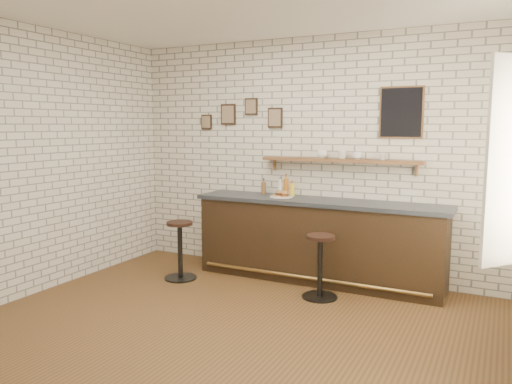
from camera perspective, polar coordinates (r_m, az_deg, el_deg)
ground at (r=4.93m, az=-2.35°, el=-15.08°), size 5.00×5.00×0.00m
bar_counter at (r=6.18m, az=7.09°, el=-5.50°), size 3.10×0.65×1.01m
sandwich_plate at (r=6.25m, az=2.91°, el=-0.54°), size 0.28×0.28×0.01m
ciabatta_sandwich at (r=6.24m, az=2.98°, el=-0.19°), size 0.20×0.13×0.07m
potato_chips at (r=6.26m, az=2.80°, el=-0.46°), size 0.25×0.18×0.00m
bitters_bottle_brown at (r=6.51m, az=0.87°, el=0.49°), size 0.06×0.06×0.21m
bitters_bottle_white at (r=6.41m, az=2.79°, el=0.46°), size 0.06×0.06×0.23m
bitters_bottle_amber at (r=6.38m, az=3.45°, el=0.60°), size 0.07×0.07×0.28m
condiment_bottle_yellow at (r=6.35m, az=4.15°, el=0.25°), size 0.06×0.06×0.19m
bar_stool_left at (r=6.30m, az=-8.67°, el=-6.38°), size 0.40×0.40×0.72m
bar_stool_right at (r=5.61m, az=7.33°, el=-8.21°), size 0.41×0.41×0.71m
wall_shelf at (r=6.16m, az=9.52°, el=3.57°), size 2.00×0.18×0.18m
shelf_cup_a at (r=6.23m, az=7.57°, el=4.31°), size 0.16×0.16×0.10m
shelf_cup_b at (r=6.15m, az=9.82°, el=4.24°), size 0.16×0.16×0.10m
shelf_cup_c at (r=6.09m, az=11.54°, el=4.09°), size 0.13×0.13×0.09m
shelf_cup_d at (r=6.02m, az=14.33°, el=3.95°), size 0.10×0.10×0.08m
back_wall_decor at (r=6.28m, az=8.32°, el=8.85°), size 2.96×0.02×0.56m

